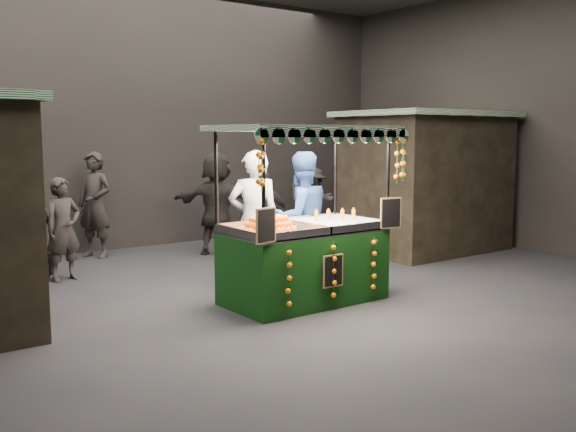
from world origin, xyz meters
TOP-DOWN VIEW (x-y plane):
  - ground at (0.00, 0.00)m, footprint 12.00×12.00m
  - market_hall at (0.00, 0.00)m, footprint 12.10×10.10m
  - neighbour_stall_right at (4.40, 1.50)m, footprint 3.00×2.20m
  - juice_stall at (0.18, -0.23)m, footprint 2.35×1.38m
  - vendor_grey at (0.02, 0.73)m, footprint 0.84×0.71m
  - vendor_blue at (0.74, 0.59)m, footprint 1.04×0.86m
  - shopper_0 at (-1.93, 2.92)m, footprint 0.64×0.50m
  - shopper_1 at (2.59, 2.71)m, footprint 1.12×1.05m
  - shopper_2 at (1.42, 2.49)m, footprint 0.98×0.70m
  - shopper_3 at (3.17, 3.34)m, footprint 0.92×1.13m
  - shopper_4 at (-2.31, 3.14)m, footprint 0.83×0.65m
  - shopper_5 at (0.99, 3.41)m, footprint 1.60×1.65m
  - shopper_6 at (-0.89, 4.47)m, footprint 0.73×0.82m

SIDE VIEW (x-z plane):
  - ground at x=0.00m, z-range 0.00..0.00m
  - juice_stall at x=0.18m, z-range -0.43..1.85m
  - shopper_4 at x=-2.31m, z-range 0.00..1.50m
  - shopper_3 at x=3.17m, z-range 0.00..1.53m
  - shopper_2 at x=1.42m, z-range 0.00..1.54m
  - shopper_0 at x=-1.93m, z-range 0.00..1.54m
  - shopper_1 at x=2.59m, z-range 0.00..1.85m
  - shopper_5 at x=0.99m, z-range 0.00..1.88m
  - shopper_6 at x=-0.89m, z-range 0.00..1.88m
  - vendor_blue at x=0.74m, z-range 0.00..1.93m
  - vendor_grey at x=0.02m, z-range 0.00..1.96m
  - neighbour_stall_right at x=4.40m, z-range 0.01..2.61m
  - market_hall at x=0.00m, z-range 0.86..5.91m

